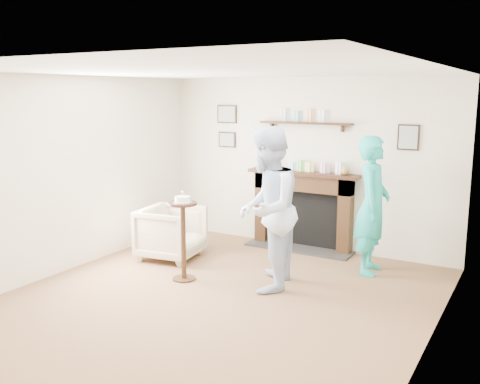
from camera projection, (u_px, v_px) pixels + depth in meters
name	position (u px, v px, depth m)	size (l,w,h in m)	color
ground	(216.00, 301.00, 5.95)	(5.00, 5.00, 0.00)	brown
room_shell	(246.00, 150.00, 6.24)	(4.54, 5.02, 2.52)	beige
armchair	(172.00, 258.00, 7.49)	(0.77, 0.80, 0.73)	#C4A891
man	(266.00, 288.00, 6.35)	(0.93, 0.72, 1.90)	#AEBADA
woman	(369.00, 272.00, 6.90)	(0.64, 0.42, 1.76)	teal
pedestal_table	(183.00, 225.00, 6.50)	(0.35, 0.35, 1.12)	black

